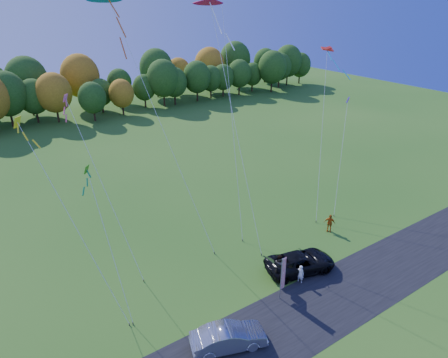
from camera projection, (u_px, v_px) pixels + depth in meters
ground at (266, 285)px, 31.59m from camera, size 160.00×160.00×0.00m
asphalt_strip at (302, 316)px, 28.57m from camera, size 90.00×6.00×0.01m
tree_line at (75, 121)px, 73.04m from camera, size 116.00×12.00×10.00m
black_suv at (300, 262)px, 33.01m from camera, size 6.37×4.11×1.63m
silver_sedan at (229, 337)px, 25.74m from camera, size 5.23×3.20×1.63m
person_tailgate_a at (300, 274)px, 31.66m from camera, size 0.56×0.68×1.58m
person_tailgate_b at (279, 265)px, 32.36m from camera, size 0.94×1.10×1.95m
person_east at (330, 223)px, 38.51m from camera, size 1.00×1.11×1.81m
feather_flag at (283, 274)px, 29.42m from camera, size 0.49×0.13×3.66m
kite_delta_blue at (163, 128)px, 33.25m from camera, size 5.68×9.97×22.48m
kite_parafoil_orange at (227, 64)px, 37.22m from camera, size 7.43×13.74×30.70m
kite_delta_red at (234, 116)px, 34.64m from camera, size 2.79×10.60×22.02m
kite_parafoil_rainbow at (322, 133)px, 41.18m from camera, size 7.88×7.21×16.31m
kite_diamond_yellow at (76, 227)px, 26.39m from camera, size 4.11×7.06×14.36m
kite_diamond_green at (109, 243)px, 27.21m from camera, size 1.01×5.08×10.89m
kite_diamond_pink at (105, 191)px, 31.14m from camera, size 2.68×7.43×14.37m
kite_diamond_blue_low at (341, 157)px, 42.11m from camera, size 5.66×4.79×11.32m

